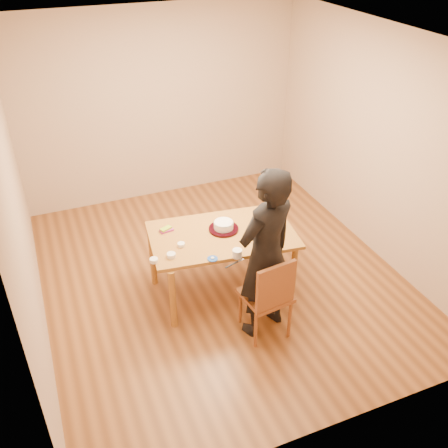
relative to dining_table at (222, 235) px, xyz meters
name	(u,v)px	position (x,y,z in m)	size (l,w,h in m)	color
room_shell	(208,161)	(0.06, 0.56, 0.62)	(4.00, 4.50, 2.70)	brown
dining_table	(222,235)	(0.00, 0.00, 0.00)	(1.54, 0.92, 0.04)	brown
dining_chair	(265,295)	(0.15, -0.78, -0.28)	(0.44, 0.44, 0.04)	brown
cake_plate	(224,229)	(0.04, 0.06, 0.03)	(0.32, 0.32, 0.02)	#B40C33
cake	(224,225)	(0.04, 0.06, 0.08)	(0.21, 0.21, 0.07)	white
frosting_dome	(224,222)	(0.04, 0.06, 0.12)	(0.21, 0.21, 0.03)	white
frosting_tub	(237,253)	(-0.02, -0.45, 0.06)	(0.10, 0.10, 0.09)	white
frosting_lid	(212,259)	(-0.26, -0.39, 0.02)	(0.11, 0.11, 0.01)	#18409E
frosting_dollop	(212,258)	(-0.26, -0.39, 0.04)	(0.04, 0.04, 0.02)	white
ramekin_green	(171,255)	(-0.63, -0.20, 0.04)	(0.09, 0.09, 0.04)	white
ramekin_yellow	(181,245)	(-0.48, -0.06, 0.04)	(0.08, 0.08, 0.04)	white
ramekin_multi	(154,260)	(-0.81, -0.21, 0.04)	(0.08, 0.08, 0.04)	white
candy_box_pink	(167,230)	(-0.54, 0.27, 0.03)	(0.14, 0.07, 0.02)	#CA2F70
candy_box_green	(166,229)	(-0.55, 0.27, 0.05)	(0.12, 0.06, 0.02)	#38971B
spatula	(232,265)	(-0.12, -0.55, 0.02)	(0.16, 0.02, 0.01)	black
person	(266,255)	(0.15, -0.73, 0.18)	(0.67, 0.44, 1.83)	black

